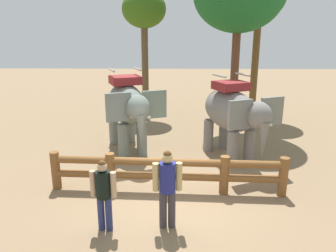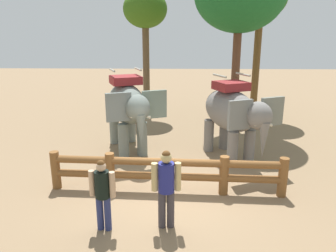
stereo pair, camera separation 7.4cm
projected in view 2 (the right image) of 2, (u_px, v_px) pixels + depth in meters
The scene contains 8 objects.
ground_plane at pixel (166, 195), 8.59m from camera, with size 60.00×60.00×0.00m, color #856B4D.
log_fence at pixel (166, 171), 8.63m from camera, with size 6.24×0.52×1.05m.
elephant_near_left at pixel (128, 106), 11.37m from camera, with size 2.49×3.45×2.90m.
elephant_center at pixel (233, 113), 10.64m from camera, with size 2.48×3.34×2.81m.
tourist_woman_in_black at pixel (166, 184), 6.95m from camera, with size 0.63×0.37×1.77m.
tourist_man_in_blue at pixel (102, 190), 6.88m from camera, with size 0.57×0.35×1.61m.
tree_back_center at pixel (145, 13), 15.55m from camera, with size 2.09×2.09×6.03m.
tree_far_right at pixel (261, 0), 15.32m from camera, with size 2.43×2.43×6.69m.
Camera 2 is at (0.28, -7.74, 4.13)m, focal length 35.16 mm.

